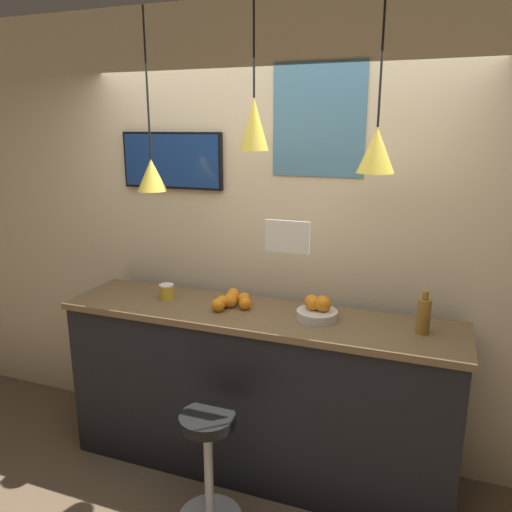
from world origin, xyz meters
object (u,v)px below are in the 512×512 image
object	(u,v)px
spread_jar	(167,292)
mounted_tv	(172,161)
bar_stool	(209,453)
juice_bottle	(424,315)
fruit_bowl	(318,309)

from	to	relation	value
spread_jar	mounted_tv	bearing A→B (deg)	107.72
spread_jar	bar_stool	bearing A→B (deg)	-44.96
juice_bottle	mounted_tv	world-z (taller)	mounted_tv
fruit_bowl	juice_bottle	xyz separation A→B (m)	(0.58, -0.01, 0.04)
bar_stool	juice_bottle	size ratio (longest dim) A/B	2.78
spread_jar	juice_bottle	bearing A→B (deg)	0.00
juice_bottle	fruit_bowl	bearing A→B (deg)	179.48
bar_stool	fruit_bowl	world-z (taller)	fruit_bowl
fruit_bowl	juice_bottle	bearing A→B (deg)	-0.52
fruit_bowl	mounted_tv	xyz separation A→B (m)	(-1.09, 0.30, 0.80)
juice_bottle	spread_jar	distance (m)	1.57
fruit_bowl	bar_stool	bearing A→B (deg)	-130.04
juice_bottle	mounted_tv	distance (m)	1.86
bar_stool	fruit_bowl	bearing A→B (deg)	49.96
juice_bottle	spread_jar	world-z (taller)	juice_bottle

